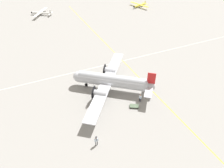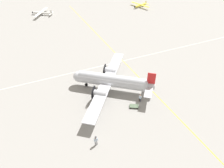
{
  "view_description": "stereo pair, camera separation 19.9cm",
  "coord_description": "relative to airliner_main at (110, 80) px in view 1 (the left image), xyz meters",
  "views": [
    {
      "loc": [
        32.86,
        -15.13,
        28.25
      ],
      "look_at": [
        0.0,
        0.0,
        1.53
      ],
      "focal_mm": 35.0,
      "sensor_mm": 36.0,
      "label": 1
    },
    {
      "loc": [
        32.95,
        -14.95,
        28.25
      ],
      "look_at": [
        0.0,
        0.0,
        1.53
      ],
      "focal_mm": 35.0,
      "sensor_mm": 36.0,
      "label": 2
    }
  ],
  "objects": [
    {
      "name": "passenger_boarding",
      "position": [
        5.9,
        3.72,
        -1.36
      ],
      "size": [
        0.54,
        0.32,
        1.69
      ],
      "rotation": [
        0.0,
        0.0,
        3.55
      ],
      "color": "navy",
      "rests_on": "ground_plane"
    },
    {
      "name": "crew_foreground",
      "position": [
        12.06,
        -7.83,
        -1.22
      ],
      "size": [
        0.33,
        0.63,
        1.86
      ],
      "rotation": [
        0.0,
        0.0,
        -1.65
      ],
      "color": "#2D2D33",
      "rests_on": "ground_plane"
    },
    {
      "name": "apron_line_eastwest",
      "position": [
        0.23,
        7.79,
        -2.39
      ],
      "size": [
        120.0,
        0.16,
        0.01
      ],
      "color": "gold",
      "rests_on": "ground_plane"
    },
    {
      "name": "suitcase_near_door",
      "position": [
        5.73,
        3.77,
        -2.17
      ],
      "size": [
        0.51,
        0.18,
        0.48
      ],
      "color": "brown",
      "rests_on": "ground_plane"
    },
    {
      "name": "light_aircraft_taxiing",
      "position": [
        -53.06,
        -4.81,
        -1.54
      ],
      "size": [
        9.74,
        8.02,
        2.09
      ],
      "rotation": [
        0.0,
        0.0,
        4.13
      ],
      "color": "white",
      "rests_on": "ground_plane"
    },
    {
      "name": "light_aircraft_distant",
      "position": [
        -46.01,
        34.16,
        -1.59
      ],
      "size": [
        9.63,
        7.35,
        1.9
      ],
      "rotation": [
        0.0,
        0.0,
        5.0
      ],
      "color": "yellow",
      "rests_on": "ground_plane"
    },
    {
      "name": "ground_plane",
      "position": [
        0.23,
        0.3,
        -2.39
      ],
      "size": [
        300.0,
        300.0,
        0.0
      ],
      "primitive_type": "plane",
      "color": "gray"
    },
    {
      "name": "airliner_main",
      "position": [
        0.0,
        0.0,
        0.0
      ],
      "size": [
        20.65,
        18.22,
        5.38
      ],
      "rotation": [
        0.0,
        0.0,
        4.05
      ],
      "color": "silver",
      "rests_on": "ground_plane"
    },
    {
      "name": "baggage_cart",
      "position": [
        6.85,
        1.92,
        -2.12
      ],
      "size": [
        1.78,
        2.01,
        0.56
      ],
      "rotation": [
        0.0,
        0.0,
        4.19
      ],
      "color": "#4C6047",
      "rests_on": "ground_plane"
    },
    {
      "name": "apron_line_northsouth",
      "position": [
        -9.53,
        0.3,
        -2.39
      ],
      "size": [
        0.16,
        120.0,
        0.01
      ],
      "color": "silver",
      "rests_on": "ground_plane"
    }
  ]
}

